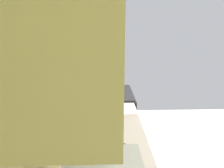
{
  "coord_description": "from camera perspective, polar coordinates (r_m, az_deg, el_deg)",
  "views": [
    {
      "loc": [
        -1.56,
        1.27,
        1.81
      ],
      "look_at": [
        -0.07,
        1.22,
        1.39
      ],
      "focal_mm": 37.28,
      "sensor_mm": 36.0,
      "label": 1
    }
  ],
  "objects": [
    {
      "name": "wall_back",
      "position": [
        1.66,
        -14.5,
        0.67
      ],
      "size": [
        3.75,
        0.12,
        2.79
      ],
      "primitive_type": "cube",
      "color": "beige",
      "rests_on": "ground_plane"
    },
    {
      "name": "oven_range",
      "position": [
        3.14,
        -1.2,
        -9.89
      ],
      "size": [
        0.72,
        0.68,
        1.07
      ],
      "color": "black",
      "rests_on": "ground_plane"
    },
    {
      "name": "bowl",
      "position": [
        2.28,
        0.69,
        -7.36
      ],
      "size": [
        0.14,
        0.14,
        0.05
      ],
      "color": "#D84C47",
      "rests_on": "counter_run"
    },
    {
      "name": "kettle",
      "position": [
        1.54,
        2.18,
        -17.68
      ],
      "size": [
        0.18,
        0.13,
        0.16
      ],
      "color": "black",
      "rests_on": "counter_run"
    }
  ]
}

